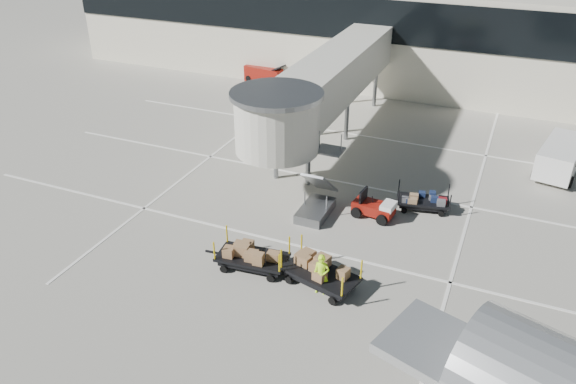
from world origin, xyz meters
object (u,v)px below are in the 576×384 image
suitcase_cart (423,201)px  box_cart_near (318,272)px  ground_worker (321,275)px  minivan (562,155)px  belt_loader (265,74)px  baggage_tug (375,208)px  box_cart_far (255,257)px

suitcase_cart → box_cart_near: bearing=-121.9°
ground_worker → minivan: ground_worker is taller
suitcase_cart → box_cart_near: box_cart_near is taller
ground_worker → belt_loader: size_ratio=0.49×
baggage_tug → suitcase_cart: (2.16, 1.74, -0.02)m
minivan → belt_loader: bearing=171.1°
baggage_tug → minivan: bearing=54.3°
suitcase_cart → box_cart_far: size_ratio=0.87×
minivan → belt_loader: (-23.43, 8.59, -0.44)m
suitcase_cart → ground_worker: ground_worker is taller
baggage_tug → box_cart_near: 6.44m
belt_loader → box_cart_far: bearing=-56.2°
baggage_tug → ground_worker: size_ratio=1.20×
suitcase_cart → minivan: minivan is taller
ground_worker → minivan: bearing=53.8°
suitcase_cart → ground_worker: 9.00m
box_cart_far → belt_loader: 26.77m
box_cart_near → belt_loader: (-13.99, 24.34, 0.03)m
box_cart_near → ground_worker: 0.65m
baggage_tug → ground_worker: ground_worker is taller
box_cart_near → belt_loader: belt_loader is taller
minivan → box_cart_far: bearing=-116.9°
suitcase_cart → ground_worker: (-2.56, -8.62, 0.45)m
baggage_tug → box_cart_near: bearing=-89.1°
baggage_tug → suitcase_cart: size_ratio=0.66×
ground_worker → minivan: 18.62m
belt_loader → baggage_tug: bearing=-41.2°
box_cart_near → minivan: (9.44, 15.75, 0.46)m
suitcase_cart → belt_loader: bearing=123.7°
ground_worker → minivan: (9.12, 16.23, 0.18)m
suitcase_cart → belt_loader: 23.39m
baggage_tug → box_cart_far: box_cart_far is taller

